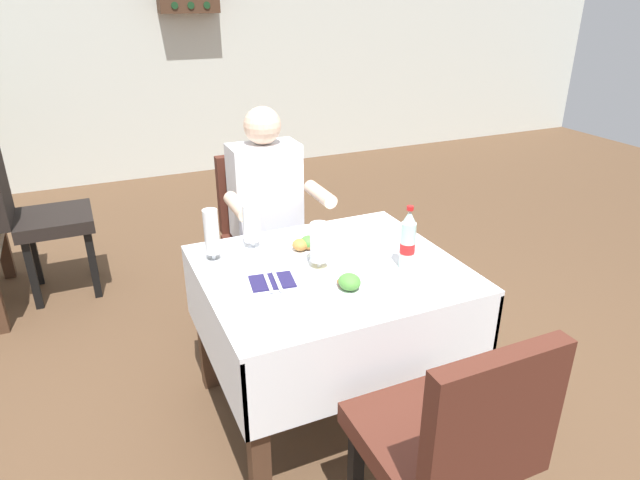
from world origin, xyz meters
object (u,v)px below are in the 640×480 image
(main_dining_table, at_px, (330,303))
(chair_near_camera_side, at_px, (449,440))
(seated_diner_far, at_px, (270,213))
(plate_near_camera, at_px, (349,286))
(plate_far_diner, at_px, (302,246))
(cola_bottle_primary, at_px, (408,241))
(chair_far_diner_seat, at_px, (265,233))
(beer_glass_right, at_px, (319,245))
(background_chair_right, at_px, (36,213))
(napkin_cutlery_set, at_px, (272,281))
(beer_glass_middle, at_px, (212,235))
(beer_glass_left, at_px, (252,226))

(main_dining_table, distance_m, chair_near_camera_side, 0.85)
(seated_diner_far, distance_m, plate_near_camera, 0.96)
(plate_far_diner, distance_m, cola_bottle_primary, 0.47)
(chair_far_diner_seat, xyz_separation_m, beer_glass_right, (-0.04, -0.84, 0.29))
(plate_near_camera, distance_m, background_chair_right, 2.25)
(plate_near_camera, distance_m, plate_far_diner, 0.41)
(chair_near_camera_side, bearing_deg, background_chair_right, 114.58)
(beer_glass_right, distance_m, cola_bottle_primary, 0.36)
(seated_diner_far, bearing_deg, main_dining_table, -89.57)
(chair_near_camera_side, relative_size, napkin_cutlery_set, 4.96)
(chair_near_camera_side, xyz_separation_m, background_chair_right, (-1.17, 2.56, 0.00))
(seated_diner_far, height_order, plate_near_camera, seated_diner_far)
(plate_far_diner, relative_size, napkin_cutlery_set, 1.19)
(chair_near_camera_side, bearing_deg, main_dining_table, 90.00)
(napkin_cutlery_set, bearing_deg, background_chair_right, 117.56)
(seated_diner_far, relative_size, beer_glass_middle, 5.52)
(plate_far_diner, relative_size, background_chair_right, 0.24)
(beer_glass_left, relative_size, napkin_cutlery_set, 1.02)
(main_dining_table, bearing_deg, beer_glass_right, 166.69)
(main_dining_table, xyz_separation_m, cola_bottle_primary, (0.28, -0.13, 0.29))
(chair_near_camera_side, height_order, beer_glass_right, chair_near_camera_side)
(plate_near_camera, height_order, beer_glass_right, beer_glass_right)
(chair_far_diner_seat, height_order, seated_diner_far, seated_diner_far)
(seated_diner_far, bearing_deg, chair_far_diner_seat, 87.07)
(seated_diner_far, relative_size, cola_bottle_primary, 4.67)
(plate_near_camera, relative_size, cola_bottle_primary, 0.89)
(cola_bottle_primary, bearing_deg, plate_far_diner, 135.37)
(beer_glass_left, distance_m, beer_glass_middle, 0.20)
(plate_near_camera, bearing_deg, beer_glass_left, 111.93)
(plate_far_diner, xyz_separation_m, cola_bottle_primary, (0.33, -0.33, 0.10))
(main_dining_table, distance_m, plate_far_diner, 0.28)
(beer_glass_left, bearing_deg, background_chair_right, 123.84)
(seated_diner_far, relative_size, beer_glass_right, 6.40)
(beer_glass_middle, distance_m, beer_glass_right, 0.45)
(beer_glass_right, bearing_deg, chair_far_diner_seat, 87.07)
(napkin_cutlery_set, bearing_deg, beer_glass_middle, 119.46)
(plate_near_camera, bearing_deg, napkin_cutlery_set, 142.39)
(main_dining_table, xyz_separation_m, plate_far_diner, (-0.05, 0.19, 0.19))
(main_dining_table, height_order, beer_glass_middle, beer_glass_middle)
(beer_glass_middle, relative_size, background_chair_right, 0.24)
(main_dining_table, relative_size, beer_glass_right, 5.30)
(plate_near_camera, height_order, beer_glass_left, beer_glass_left)
(chair_far_diner_seat, relative_size, beer_glass_left, 4.86)
(beer_glass_middle, height_order, beer_glass_right, beer_glass_middle)
(plate_near_camera, height_order, napkin_cutlery_set, plate_near_camera)
(napkin_cutlery_set, bearing_deg, cola_bottle_primary, -10.83)
(background_chair_right, bearing_deg, seated_diner_far, -39.79)
(beer_glass_right, bearing_deg, beer_glass_middle, 147.19)
(napkin_cutlery_set, bearing_deg, chair_near_camera_side, -72.23)
(chair_near_camera_side, xyz_separation_m, cola_bottle_primary, (0.28, 0.72, 0.31))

